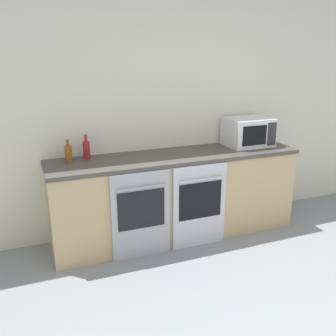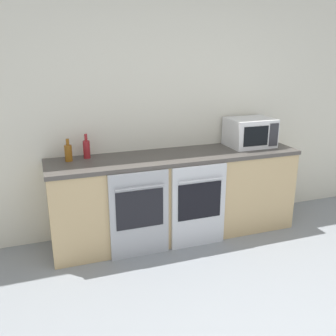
{
  "view_description": "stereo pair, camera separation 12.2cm",
  "coord_description": "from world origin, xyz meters",
  "views": [
    {
      "loc": [
        -1.41,
        -1.2,
        1.89
      ],
      "look_at": [
        -0.09,
        2.16,
        0.76
      ],
      "focal_mm": 40.0,
      "sensor_mm": 36.0,
      "label": 1
    },
    {
      "loc": [
        -1.3,
        -1.25,
        1.89
      ],
      "look_at": [
        -0.09,
        2.16,
        0.76
      ],
      "focal_mm": 40.0,
      "sensor_mm": 36.0,
      "label": 2
    }
  ],
  "objects": [
    {
      "name": "microwave",
      "position": [
        0.89,
        2.24,
        1.04
      ],
      "size": [
        0.48,
        0.39,
        0.31
      ],
      "color": "silver",
      "rests_on": "counter_back"
    },
    {
      "name": "oven_right",
      "position": [
        0.12,
        1.86,
        0.43
      ],
      "size": [
        0.56,
        0.06,
        0.85
      ],
      "color": "silver",
      "rests_on": "ground_plane"
    },
    {
      "name": "bottle_red",
      "position": [
        -0.87,
        2.33,
        0.98
      ],
      "size": [
        0.07,
        0.07,
        0.24
      ],
      "color": "maroon",
      "rests_on": "counter_back"
    },
    {
      "name": "oven_left",
      "position": [
        -0.48,
        1.86,
        0.43
      ],
      "size": [
        0.56,
        0.06,
        0.85
      ],
      "color": "#A8AAAF",
      "rests_on": "ground_plane"
    },
    {
      "name": "wall_back",
      "position": [
        0.0,
        2.49,
        1.3
      ],
      "size": [
        10.0,
        0.06,
        2.6
      ],
      "color": "silver",
      "rests_on": "ground_plane"
    },
    {
      "name": "counter_back",
      "position": [
        0.0,
        2.16,
        0.45
      ],
      "size": [
        2.58,
        0.61,
        0.89
      ],
      "color": "tan",
      "rests_on": "ground_plane"
    },
    {
      "name": "bottle_amber",
      "position": [
        -1.05,
        2.29,
        0.97
      ],
      "size": [
        0.07,
        0.07,
        0.22
      ],
      "color": "#8C5114",
      "rests_on": "counter_back"
    }
  ]
}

